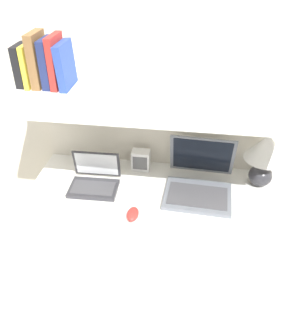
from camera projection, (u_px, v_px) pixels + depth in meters
wall_back at (166, 91)px, 1.95m from camera, size 6.00×0.05×2.40m
desk at (154, 249)px, 2.08m from camera, size 1.38×0.68×0.77m
back_riser at (162, 176)px, 2.23m from camera, size 1.38×0.04×1.30m
shelf at (160, 95)px, 1.62m from camera, size 1.38×0.61×0.03m
table_lamp at (265, 153)px, 1.85m from camera, size 0.22×0.22×0.31m
laptop_large at (199, 182)px, 1.89m from camera, size 0.37×0.38×0.28m
laptop_small at (95, 180)px, 1.93m from camera, size 0.26×0.22×0.18m
computer_mouse at (133, 214)px, 1.74m from camera, size 0.06×0.10×0.04m
router_box at (141, 160)px, 2.06m from camera, size 0.10×0.07×0.12m
book_black at (22, 65)px, 1.63m from camera, size 0.04×0.13×0.19m
book_yellow at (30, 65)px, 1.63m from camera, size 0.02×0.16×0.19m
book_brown at (38, 60)px, 1.61m from camera, size 0.04×0.15×0.24m
book_navy at (48, 63)px, 1.61m from camera, size 0.04×0.14×0.22m
book_red at (56, 62)px, 1.60m from camera, size 0.03×0.15×0.23m
book_blue at (65, 65)px, 1.60m from camera, size 0.05×0.17×0.20m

